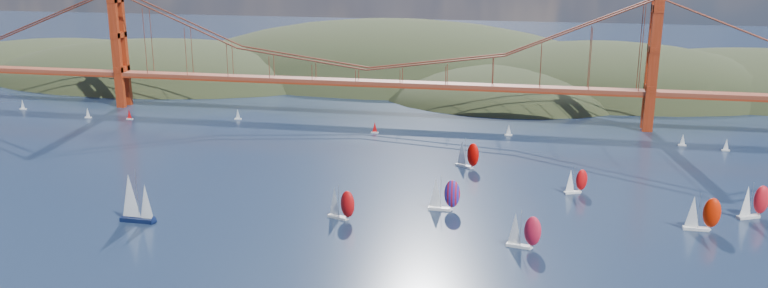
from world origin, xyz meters
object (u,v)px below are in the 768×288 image
(sloop_navy, at_px, (135,199))
(racer_1, at_px, (523,230))
(racer_2, at_px, (702,213))
(racer_4, at_px, (754,201))
(racer_rwb, at_px, (443,194))
(racer_3, at_px, (576,181))
(racer_0, at_px, (341,203))
(racer_5, at_px, (467,154))

(sloop_navy, bearing_deg, racer_1, 2.40)
(racer_2, bearing_deg, racer_4, 38.34)
(racer_1, height_order, racer_rwb, racer_rwb)
(racer_1, distance_m, racer_3, 49.78)
(racer_0, height_order, racer_2, racer_2)
(racer_2, height_order, racer_rwb, racer_2)
(racer_0, bearing_deg, racer_4, 32.54)
(racer_0, xyz_separation_m, racer_3, (67.27, 36.25, -0.68))
(racer_1, relative_size, racer_3, 1.18)
(racer_2, xyz_separation_m, racer_4, (16.62, 12.94, 0.00))
(racer_0, relative_size, racer_3, 1.17)
(racer_1, relative_size, racer_rwb, 0.95)
(sloop_navy, distance_m, racer_0, 58.29)
(racer_1, distance_m, racer_2, 52.75)
(racer_4, height_order, racer_rwb, racer_4)
(racer_5, bearing_deg, racer_0, -88.12)
(racer_3, bearing_deg, racer_2, -62.81)
(racer_0, distance_m, racer_3, 76.42)
(racer_2, height_order, racer_4, racer_4)
(sloop_navy, height_order, racer_0, sloop_navy)
(sloop_navy, bearing_deg, racer_3, 22.99)
(racer_3, bearing_deg, racer_5, 125.57)
(racer_1, relative_size, racer_4, 0.94)
(racer_1, distance_m, racer_4, 73.40)
(sloop_navy, bearing_deg, racer_4, 13.29)
(racer_2, bearing_deg, racer_3, 142.31)
(racer_0, bearing_deg, racer_1, 8.98)
(sloop_navy, distance_m, racer_4, 177.00)
(racer_1, bearing_deg, sloop_navy, -167.06)
(racer_1, distance_m, racer_rwb, 33.57)
(racer_2, xyz_separation_m, racer_rwb, (-71.68, 2.03, -0.02))
(sloop_navy, bearing_deg, racer_0, 14.33)
(racer_2, distance_m, racer_4, 21.07)
(racer_0, relative_size, racer_4, 0.93)
(racer_3, xyz_separation_m, racer_rwb, (-39.22, -23.44, 1.02))
(racer_2, distance_m, racer_3, 41.27)
(racer_3, height_order, racer_5, racer_5)
(sloop_navy, xyz_separation_m, racer_2, (156.47, 23.96, -1.75))
(racer_1, bearing_deg, racer_rwb, 146.57)
(racer_5, bearing_deg, sloop_navy, -110.85)
(racer_5, distance_m, racer_rwb, 44.18)
(racer_0, height_order, racer_4, racer_4)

